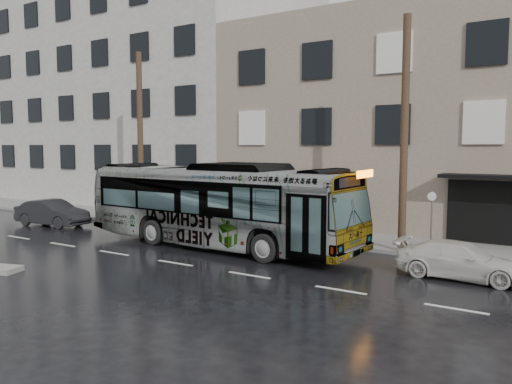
# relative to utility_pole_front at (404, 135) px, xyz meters

# --- Properties ---
(ground) EXTENTS (120.00, 120.00, 0.00)m
(ground) POSITION_rel_utility_pole_front_xyz_m (-6.50, -3.30, -4.65)
(ground) COLOR black
(ground) RESTS_ON ground
(sidewalk) EXTENTS (90.00, 3.60, 0.15)m
(sidewalk) POSITION_rel_utility_pole_front_xyz_m (-6.50, 1.60, -4.58)
(sidewalk) COLOR gray
(sidewalk) RESTS_ON ground
(building_taupe) EXTENTS (20.00, 12.00, 11.00)m
(building_taupe) POSITION_rel_utility_pole_front_xyz_m (-1.50, 9.40, 0.85)
(building_taupe) COLOR gray
(building_taupe) RESTS_ON ground
(building_grey) EXTENTS (26.00, 15.00, 16.00)m
(building_grey) POSITION_rel_utility_pole_front_xyz_m (-24.50, 10.90, 3.35)
(building_grey) COLOR beige
(building_grey) RESTS_ON ground
(utility_pole_front) EXTENTS (0.30, 0.30, 9.00)m
(utility_pole_front) POSITION_rel_utility_pole_front_xyz_m (0.00, 0.00, 0.00)
(utility_pole_front) COLOR #4B3725
(utility_pole_front) RESTS_ON sidewalk
(utility_pole_rear) EXTENTS (0.30, 0.30, 9.00)m
(utility_pole_rear) POSITION_rel_utility_pole_front_xyz_m (-14.00, 0.00, 0.00)
(utility_pole_rear) COLOR #4B3725
(utility_pole_rear) RESTS_ON sidewalk
(sign_post) EXTENTS (0.06, 0.06, 2.40)m
(sign_post) POSITION_rel_utility_pole_front_xyz_m (1.10, 0.00, -3.30)
(sign_post) COLOR slate
(sign_post) RESTS_ON sidewalk
(bus) EXTENTS (12.83, 3.68, 3.53)m
(bus) POSITION_rel_utility_pole_front_xyz_m (-7.05, -2.53, -2.88)
(bus) COLOR #B2B2B2
(bus) RESTS_ON ground
(white_sedan) EXTENTS (4.04, 1.72, 1.16)m
(white_sedan) POSITION_rel_utility_pole_front_xyz_m (2.61, -2.51, -4.07)
(white_sedan) COLOR silver
(white_sedan) RESTS_ON ground
(dark_sedan) EXTENTS (4.36, 1.88, 1.40)m
(dark_sedan) POSITION_rel_utility_pole_front_xyz_m (-17.77, -2.81, -3.95)
(dark_sedan) COLOR black
(dark_sedan) RESTS_ON ground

